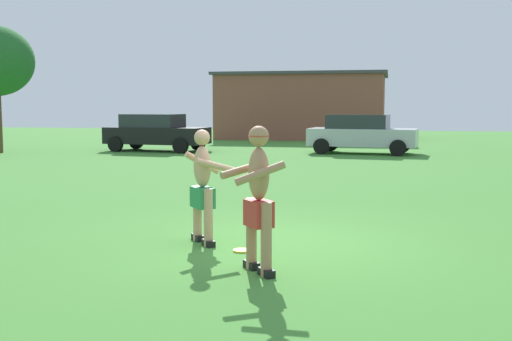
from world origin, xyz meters
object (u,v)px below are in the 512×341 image
object	(u,v)px
car_silver_near_post	(361,133)
car_black_far_end	(156,132)
player_with_cap	(258,192)
player_in_green	(203,184)
frisbee	(242,250)

from	to	relation	value
car_silver_near_post	car_black_far_end	bearing A→B (deg)	-177.00
player_with_cap	player_in_green	size ratio (longest dim) A/B	1.07
player_with_cap	car_silver_near_post	world-z (taller)	player_with_cap
player_with_cap	car_silver_near_post	xyz separation A→B (m)	(0.38, 18.56, -0.15)
frisbee	car_black_far_end	distance (m)	18.85
player_with_cap	car_silver_near_post	distance (m)	18.57
player_with_cap	car_silver_near_post	bearing A→B (deg)	88.83
player_in_green	car_silver_near_post	size ratio (longest dim) A/B	0.37
frisbee	car_silver_near_post	bearing A→B (deg)	87.34
car_silver_near_post	car_black_far_end	distance (m)	8.69
player_with_cap	player_in_green	bearing A→B (deg)	128.76
player_with_cap	frisbee	bearing A→B (deg)	113.78
player_in_green	car_silver_near_post	distance (m)	17.26
car_silver_near_post	car_black_far_end	size ratio (longest dim) A/B	1.00
player_in_green	car_black_far_end	world-z (taller)	player_in_green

